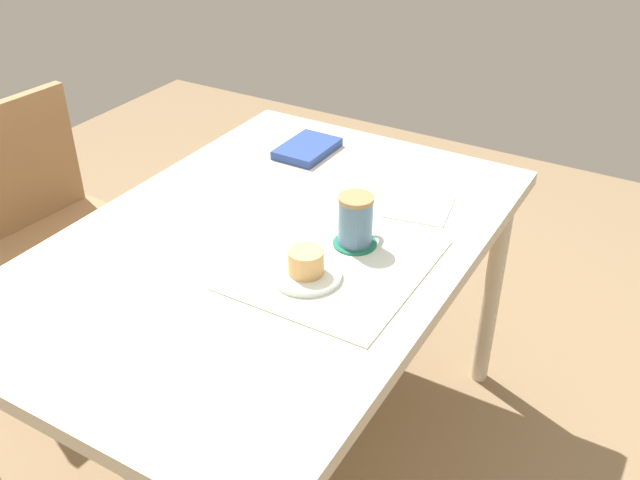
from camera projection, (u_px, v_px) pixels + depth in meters
ground_plane at (278, 457)px, 1.97m from camera, size 4.40×4.40×0.02m
dining_table at (269, 265)px, 1.63m from camera, size 1.26×0.86×0.70m
wooden_chair at (56, 227)px, 2.10m from camera, size 0.45×0.45×0.83m
placemat at (336, 264)px, 1.50m from camera, size 0.41×0.36×0.00m
pastry_plate at (306, 275)px, 1.46m from camera, size 0.15×0.15×0.01m
pastry at (306, 262)px, 1.44m from camera, size 0.07×0.07×0.05m
coffee_coaster at (355, 243)px, 1.56m from camera, size 0.10×0.10×0.00m
coffee_mug at (356, 219)px, 1.53m from camera, size 0.11×0.08×0.11m
paper_napkin at (418, 207)px, 1.71m from camera, size 0.17×0.17×0.00m
small_book at (307, 149)px, 1.96m from camera, size 0.18×0.13×0.02m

